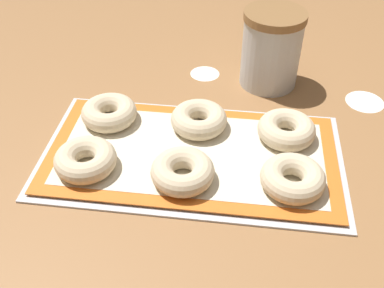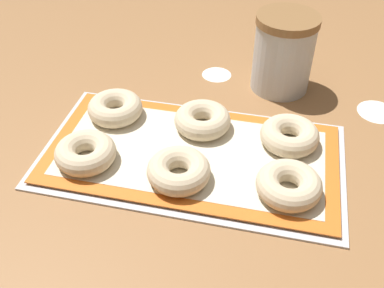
{
  "view_description": "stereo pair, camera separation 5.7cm",
  "coord_description": "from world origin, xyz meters",
  "px_view_note": "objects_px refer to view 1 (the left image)",
  "views": [
    {
      "loc": [
        0.06,
        -0.59,
        0.55
      ],
      "look_at": [
        -0.02,
        0.0,
        0.03
      ],
      "focal_mm": 42.0,
      "sensor_mm": 36.0,
      "label": 1
    },
    {
      "loc": [
        0.11,
        -0.58,
        0.55
      ],
      "look_at": [
        -0.02,
        0.0,
        0.03
      ],
      "focal_mm": 42.0,
      "sensor_mm": 36.0,
      "label": 2
    }
  ],
  "objects_px": {
    "bagel_front_left": "(85,160)",
    "bagel_back_left": "(109,113)",
    "bagel_front_center": "(183,171)",
    "flour_canister": "(271,49)",
    "baking_tray": "(192,155)",
    "bagel_back_right": "(286,130)",
    "bagel_front_right": "(293,178)",
    "bagel_back_center": "(199,119)"
  },
  "relations": [
    {
      "from": "bagel_front_left",
      "to": "baking_tray",
      "type": "bearing_deg",
      "value": 19.89
    },
    {
      "from": "bagel_front_left",
      "to": "bagel_front_center",
      "type": "relative_size",
      "value": 1.0
    },
    {
      "from": "bagel_front_center",
      "to": "baking_tray",
      "type": "bearing_deg",
      "value": 84.65
    },
    {
      "from": "bagel_front_left",
      "to": "bagel_front_right",
      "type": "height_order",
      "value": "same"
    },
    {
      "from": "bagel_front_center",
      "to": "bagel_back_left",
      "type": "bearing_deg",
      "value": 138.91
    },
    {
      "from": "bagel_front_right",
      "to": "bagel_back_right",
      "type": "bearing_deg",
      "value": 92.89
    },
    {
      "from": "bagel_back_left",
      "to": "bagel_back_center",
      "type": "xyz_separation_m",
      "value": [
        0.17,
        0.0,
        0.0
      ]
    },
    {
      "from": "bagel_back_center",
      "to": "bagel_back_right",
      "type": "relative_size",
      "value": 1.0
    },
    {
      "from": "bagel_back_right",
      "to": "flour_canister",
      "type": "xyz_separation_m",
      "value": [
        -0.03,
        0.2,
        0.05
      ]
    },
    {
      "from": "bagel_front_left",
      "to": "bagel_front_center",
      "type": "height_order",
      "value": "same"
    },
    {
      "from": "bagel_back_right",
      "to": "bagel_front_left",
      "type": "bearing_deg",
      "value": -159.83
    },
    {
      "from": "baking_tray",
      "to": "bagel_front_center",
      "type": "relative_size",
      "value": 5.06
    },
    {
      "from": "bagel_front_left",
      "to": "bagel_front_right",
      "type": "distance_m",
      "value": 0.35
    },
    {
      "from": "bagel_back_right",
      "to": "bagel_front_right",
      "type": "bearing_deg",
      "value": -87.11
    },
    {
      "from": "flour_canister",
      "to": "bagel_back_center",
      "type": "bearing_deg",
      "value": -124.11
    },
    {
      "from": "bagel_back_left",
      "to": "flour_canister",
      "type": "bearing_deg",
      "value": 32.48
    },
    {
      "from": "bagel_front_center",
      "to": "bagel_back_center",
      "type": "relative_size",
      "value": 1.0
    },
    {
      "from": "bagel_back_center",
      "to": "flour_canister",
      "type": "relative_size",
      "value": 0.65
    },
    {
      "from": "baking_tray",
      "to": "bagel_front_left",
      "type": "bearing_deg",
      "value": -160.11
    },
    {
      "from": "bagel_front_left",
      "to": "bagel_back_left",
      "type": "relative_size",
      "value": 1.0
    },
    {
      "from": "bagel_front_left",
      "to": "bagel_back_left",
      "type": "distance_m",
      "value": 0.13
    },
    {
      "from": "baking_tray",
      "to": "bagel_front_right",
      "type": "distance_m",
      "value": 0.19
    },
    {
      "from": "bagel_front_left",
      "to": "bagel_back_center",
      "type": "xyz_separation_m",
      "value": [
        0.18,
        0.14,
        0.0
      ]
    },
    {
      "from": "bagel_front_center",
      "to": "bagel_back_left",
      "type": "relative_size",
      "value": 1.0
    },
    {
      "from": "bagel_front_left",
      "to": "bagel_back_left",
      "type": "xyz_separation_m",
      "value": [
        0.0,
        0.13,
        0.0
      ]
    },
    {
      "from": "bagel_front_left",
      "to": "flour_canister",
      "type": "xyz_separation_m",
      "value": [
        0.31,
        0.33,
        0.05
      ]
    },
    {
      "from": "baking_tray",
      "to": "bagel_back_center",
      "type": "bearing_deg",
      "value": 86.92
    },
    {
      "from": "bagel_front_left",
      "to": "bagel_back_left",
      "type": "bearing_deg",
      "value": 87.96
    },
    {
      "from": "bagel_front_left",
      "to": "bagel_front_right",
      "type": "relative_size",
      "value": 1.0
    },
    {
      "from": "bagel_front_center",
      "to": "bagel_back_left",
      "type": "distance_m",
      "value": 0.22
    },
    {
      "from": "bagel_front_center",
      "to": "bagel_front_right",
      "type": "relative_size",
      "value": 1.0
    },
    {
      "from": "bagel_back_left",
      "to": "flour_canister",
      "type": "distance_m",
      "value": 0.36
    },
    {
      "from": "bagel_front_center",
      "to": "bagel_back_left",
      "type": "height_order",
      "value": "same"
    },
    {
      "from": "baking_tray",
      "to": "bagel_front_center",
      "type": "xyz_separation_m",
      "value": [
        -0.01,
        -0.07,
        0.03
      ]
    },
    {
      "from": "bagel_front_left",
      "to": "bagel_back_right",
      "type": "distance_m",
      "value": 0.36
    },
    {
      "from": "bagel_back_center",
      "to": "bagel_front_center",
      "type": "bearing_deg",
      "value": -94.2
    },
    {
      "from": "bagel_front_center",
      "to": "flour_canister",
      "type": "bearing_deg",
      "value": 67.2
    },
    {
      "from": "bagel_front_left",
      "to": "flour_canister",
      "type": "relative_size",
      "value": 0.65
    },
    {
      "from": "bagel_front_right",
      "to": "bagel_back_center",
      "type": "distance_m",
      "value": 0.22
    },
    {
      "from": "flour_canister",
      "to": "bagel_back_right",
      "type": "bearing_deg",
      "value": -80.97
    },
    {
      "from": "bagel_front_right",
      "to": "flour_canister",
      "type": "xyz_separation_m",
      "value": [
        -0.04,
        0.33,
        0.05
      ]
    },
    {
      "from": "bagel_front_center",
      "to": "bagel_back_center",
      "type": "xyz_separation_m",
      "value": [
        0.01,
        0.14,
        0.0
      ]
    }
  ]
}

